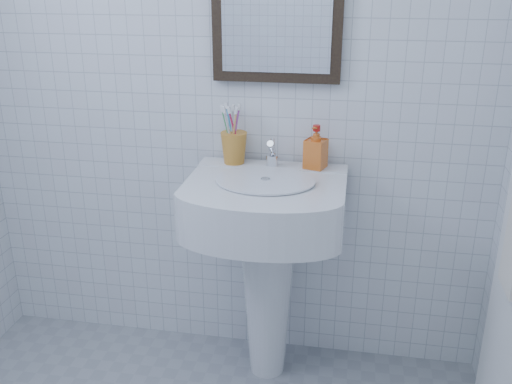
# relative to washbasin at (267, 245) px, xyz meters

# --- Properties ---
(wall_back) EXTENTS (2.20, 0.02, 2.50)m
(wall_back) POSITION_rel_washbasin_xyz_m (-0.20, 0.21, 0.63)
(wall_back) COLOR silver
(wall_back) RESTS_ON ground
(washbasin) EXTENTS (0.60, 0.44, 0.92)m
(washbasin) POSITION_rel_washbasin_xyz_m (0.00, 0.00, 0.00)
(washbasin) COLOR silver
(washbasin) RESTS_ON ground
(faucet) EXTENTS (0.05, 0.11, 0.12)m
(faucet) POSITION_rel_washbasin_xyz_m (0.00, 0.11, 0.34)
(faucet) COLOR silver
(faucet) RESTS_ON washbasin
(toothbrush_cup) EXTENTS (0.11, 0.11, 0.13)m
(toothbrush_cup) POSITION_rel_washbasin_xyz_m (-0.16, 0.13, 0.36)
(toothbrush_cup) COLOR #BF7C28
(toothbrush_cup) RESTS_ON washbasin
(soap_dispenser) EXTENTS (0.10, 0.10, 0.17)m
(soap_dispenser) POSITION_rel_washbasin_xyz_m (0.17, 0.13, 0.38)
(soap_dispenser) COLOR #D34E14
(soap_dispenser) RESTS_ON washbasin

